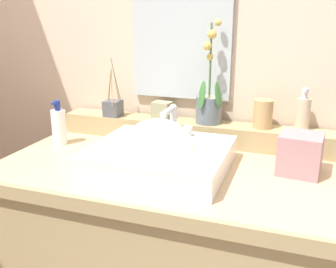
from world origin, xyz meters
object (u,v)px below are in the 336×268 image
object	(u,v)px
reed_diffuser	(113,108)
trinket_box	(162,110)
soap_dispenser	(303,113)
potted_plant	(209,102)
sink_basin	(159,159)
tissue_box	(300,154)
tumbler_cup	(263,114)
lotion_bottle	(59,126)

from	to	relation	value
reed_diffuser	trinket_box	world-z (taller)	reed_diffuser
soap_dispenser	reed_diffuser	bearing A→B (deg)	-176.51
potted_plant	reed_diffuser	size ratio (longest dim) A/B	1.63
sink_basin	tissue_box	bearing A→B (deg)	16.06
potted_plant	soap_dispenser	distance (m)	0.35
soap_dispenser	reed_diffuser	xyz separation A→B (m)	(-0.75, -0.05, -0.03)
soap_dispenser	tissue_box	xyz separation A→B (m)	(0.00, -0.22, -0.08)
soap_dispenser	tumbler_cup	size ratio (longest dim) A/B	1.45
trinket_box	lotion_bottle	world-z (taller)	lotion_bottle
soap_dispenser	reed_diffuser	world-z (taller)	reed_diffuser
sink_basin	tumbler_cup	size ratio (longest dim) A/B	4.10
soap_dispenser	tumbler_cup	xyz separation A→B (m)	(-0.14, -0.02, -0.01)
potted_plant	tissue_box	bearing A→B (deg)	-29.85
potted_plant	lotion_bottle	distance (m)	0.60
soap_dispenser	lotion_bottle	size ratio (longest dim) A/B	0.89
soap_dispenser	lotion_bottle	bearing A→B (deg)	-165.88
potted_plant	tissue_box	size ratio (longest dim) A/B	3.01
reed_diffuser	lotion_bottle	size ratio (longest dim) A/B	1.38
sink_basin	reed_diffuser	world-z (taller)	reed_diffuser
reed_diffuser	trinket_box	size ratio (longest dim) A/B	3.20
potted_plant	tumbler_cup	xyz separation A→B (m)	(0.21, -0.00, -0.03)
reed_diffuser	trinket_box	xyz separation A→B (m)	(0.21, 0.04, -0.00)
sink_basin	soap_dispenser	xyz separation A→B (m)	(0.44, 0.35, 0.11)
tumbler_cup	sink_basin	bearing A→B (deg)	-132.31
soap_dispenser	trinket_box	world-z (taller)	soap_dispenser
soap_dispenser	trinket_box	xyz separation A→B (m)	(-0.55, -0.01, -0.03)
trinket_box	soap_dispenser	bearing A→B (deg)	7.37
tumbler_cup	reed_diffuser	bearing A→B (deg)	-177.65
soap_dispenser	tissue_box	size ratio (longest dim) A/B	1.19
tumbler_cup	reed_diffuser	distance (m)	0.62
trinket_box	tissue_box	xyz separation A→B (m)	(0.55, -0.21, -0.05)
soap_dispenser	lotion_bottle	xyz separation A→B (m)	(-0.90, -0.23, -0.07)
soap_dispenser	reed_diffuser	distance (m)	0.76
potted_plant	lotion_bottle	bearing A→B (deg)	-159.40
lotion_bottle	tissue_box	bearing A→B (deg)	0.43
tissue_box	trinket_box	bearing A→B (deg)	158.72
lotion_bottle	reed_diffuser	bearing A→B (deg)	50.96
reed_diffuser	trinket_box	bearing A→B (deg)	11.07
tissue_box	sink_basin	bearing A→B (deg)	-163.94
tumbler_cup	tissue_box	distance (m)	0.25
potted_plant	reed_diffuser	distance (m)	0.41
reed_diffuser	tissue_box	xyz separation A→B (m)	(0.76, -0.17, -0.05)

